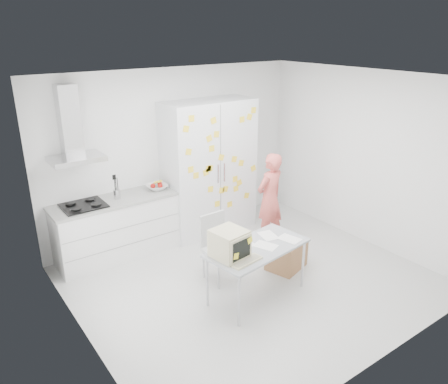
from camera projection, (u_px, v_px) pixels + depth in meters
floor at (251, 280)px, 6.03m from camera, size 4.50×4.00×0.02m
walls at (220, 173)px, 6.10m from camera, size 4.52×4.01×2.70m
ceiling at (256, 79)px, 5.07m from camera, size 4.50×4.00×0.02m
counter_run at (117, 227)px, 6.50m from camera, size 1.84×0.63×1.28m
range_hood at (71, 131)px, 5.83m from camera, size 0.70×0.48×1.01m
tall_cabinet at (209, 168)px, 7.16m from camera, size 1.50×0.68×2.20m
person at (270, 198)px, 6.87m from camera, size 0.59×0.44×1.47m
desk at (241, 247)px, 5.24m from camera, size 1.39×0.83×1.05m
chair at (217, 243)px, 5.91m from camera, size 0.43×0.43×0.93m
cardboard_box at (286, 254)px, 6.25m from camera, size 0.62×0.55×0.46m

